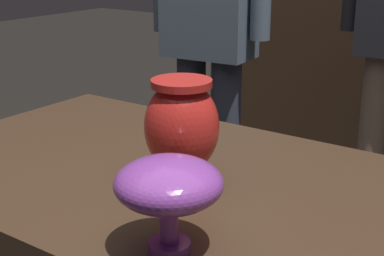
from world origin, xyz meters
TOP-DOWN VIEW (x-y plane):
  - vase_centerpiece at (-0.03, -0.02)m, footprint 0.13×0.13m
  - vase_tall_behind at (0.09, -0.22)m, footprint 0.15×0.15m
  - visitor_near_left at (-0.63, 0.97)m, footprint 0.47×0.21m

SIDE VIEW (x-z plane):
  - vase_tall_behind at x=0.09m, z-range 0.83..0.96m
  - vase_centerpiece at x=-0.03m, z-range 0.81..0.99m
  - visitor_near_left at x=-0.63m, z-range 0.14..1.75m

